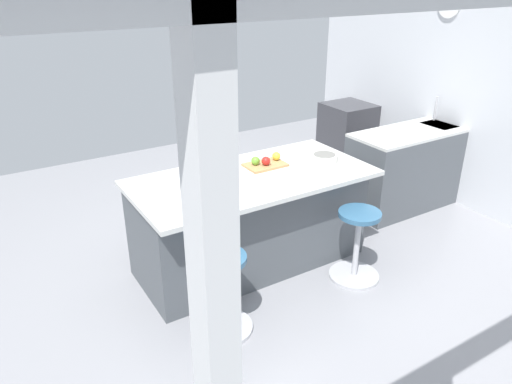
{
  "coord_description": "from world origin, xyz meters",
  "views": [
    {
      "loc": [
        1.84,
        3.05,
        2.47
      ],
      "look_at": [
        -0.14,
        -0.15,
        0.76
      ],
      "focal_mm": 34.07,
      "sensor_mm": 36.0,
      "label": 1
    }
  ],
  "objects_px": {
    "oven_range": "(347,135)",
    "water_bottle": "(207,165)",
    "stool_by_window": "(357,247)",
    "apple_yellow": "(276,156)",
    "fruit_bowl": "(324,158)",
    "kitchen_island": "(250,219)",
    "stool_middle": "(223,296)",
    "cutting_board": "(265,165)",
    "apple_red": "(266,161)",
    "apple_green": "(256,161)"
  },
  "relations": [
    {
      "from": "oven_range",
      "to": "water_bottle",
      "type": "xyz_separation_m",
      "value": [
        2.79,
        1.36,
        0.58
      ]
    },
    {
      "from": "stool_by_window",
      "to": "apple_yellow",
      "type": "bearing_deg",
      "value": -69.29
    },
    {
      "from": "water_bottle",
      "to": "fruit_bowl",
      "type": "distance_m",
      "value": 1.11
    },
    {
      "from": "kitchen_island",
      "to": "stool_middle",
      "type": "relative_size",
      "value": 3.21
    },
    {
      "from": "stool_middle",
      "to": "water_bottle",
      "type": "height_order",
      "value": "water_bottle"
    },
    {
      "from": "cutting_board",
      "to": "apple_red",
      "type": "relative_size",
      "value": 4.56
    },
    {
      "from": "oven_range",
      "to": "apple_yellow",
      "type": "relative_size",
      "value": 11.28
    },
    {
      "from": "kitchen_island",
      "to": "stool_by_window",
      "type": "distance_m",
      "value": 0.96
    },
    {
      "from": "water_bottle",
      "to": "cutting_board",
      "type": "bearing_deg",
      "value": 179.92
    },
    {
      "from": "kitchen_island",
      "to": "fruit_bowl",
      "type": "xyz_separation_m",
      "value": [
        -0.73,
        0.11,
        0.48
      ]
    },
    {
      "from": "stool_middle",
      "to": "cutting_board",
      "type": "xyz_separation_m",
      "value": [
        -0.87,
        -0.78,
        0.59
      ]
    },
    {
      "from": "cutting_board",
      "to": "apple_green",
      "type": "bearing_deg",
      "value": -17.28
    },
    {
      "from": "stool_by_window",
      "to": "apple_green",
      "type": "xyz_separation_m",
      "value": [
        0.53,
        -0.8,
        0.64
      ]
    },
    {
      "from": "stool_middle",
      "to": "apple_yellow",
      "type": "xyz_separation_m",
      "value": [
        -1.0,
        -0.81,
        0.64
      ]
    },
    {
      "from": "apple_green",
      "to": "fruit_bowl",
      "type": "bearing_deg",
      "value": 159.92
    },
    {
      "from": "oven_range",
      "to": "stool_middle",
      "type": "relative_size",
      "value": 1.33
    },
    {
      "from": "water_bottle",
      "to": "kitchen_island",
      "type": "bearing_deg",
      "value": 166.3
    },
    {
      "from": "kitchen_island",
      "to": "stool_middle",
      "type": "bearing_deg",
      "value": 46.56
    },
    {
      "from": "apple_yellow",
      "to": "apple_red",
      "type": "relative_size",
      "value": 0.97
    },
    {
      "from": "apple_yellow",
      "to": "water_bottle",
      "type": "xyz_separation_m",
      "value": [
        0.71,
        0.03,
        0.06
      ]
    },
    {
      "from": "oven_range",
      "to": "apple_green",
      "type": "relative_size",
      "value": 11.24
    },
    {
      "from": "apple_yellow",
      "to": "apple_red",
      "type": "distance_m",
      "value": 0.16
    },
    {
      "from": "oven_range",
      "to": "apple_yellow",
      "type": "distance_m",
      "value": 2.52
    },
    {
      "from": "stool_by_window",
      "to": "stool_middle",
      "type": "xyz_separation_m",
      "value": [
        1.31,
        0.0,
        0.0
      ]
    },
    {
      "from": "apple_yellow",
      "to": "water_bottle",
      "type": "distance_m",
      "value": 0.71
    },
    {
      "from": "stool_middle",
      "to": "apple_red",
      "type": "distance_m",
      "value": 1.31
    },
    {
      "from": "stool_middle",
      "to": "kitchen_island",
      "type": "bearing_deg",
      "value": -133.44
    },
    {
      "from": "stool_middle",
      "to": "water_bottle",
      "type": "distance_m",
      "value": 1.09
    },
    {
      "from": "stool_by_window",
      "to": "water_bottle",
      "type": "bearing_deg",
      "value": -37.52
    },
    {
      "from": "stool_by_window",
      "to": "apple_yellow",
      "type": "xyz_separation_m",
      "value": [
        0.3,
        -0.81,
        0.64
      ]
    },
    {
      "from": "cutting_board",
      "to": "fruit_bowl",
      "type": "bearing_deg",
      "value": 159.47
    },
    {
      "from": "stool_middle",
      "to": "apple_red",
      "type": "relative_size",
      "value": 8.18
    },
    {
      "from": "stool_by_window",
      "to": "apple_yellow",
      "type": "relative_size",
      "value": 8.46
    },
    {
      "from": "stool_by_window",
      "to": "kitchen_island",
      "type": "bearing_deg",
      "value": -46.56
    },
    {
      "from": "kitchen_island",
      "to": "fruit_bowl",
      "type": "bearing_deg",
      "value": 171.69
    },
    {
      "from": "kitchen_island",
      "to": "fruit_bowl",
      "type": "distance_m",
      "value": 0.88
    },
    {
      "from": "oven_range",
      "to": "apple_green",
      "type": "bearing_deg",
      "value": 30.17
    },
    {
      "from": "oven_range",
      "to": "kitchen_island",
      "type": "xyz_separation_m",
      "value": [
        2.43,
        1.45,
        0.02
      ]
    },
    {
      "from": "oven_range",
      "to": "apple_red",
      "type": "xyz_separation_m",
      "value": [
        2.23,
        1.39,
        0.52
      ]
    },
    {
      "from": "kitchen_island",
      "to": "water_bottle",
      "type": "relative_size",
      "value": 6.63
    },
    {
      "from": "kitchen_island",
      "to": "water_bottle",
      "type": "distance_m",
      "value": 0.67
    },
    {
      "from": "apple_yellow",
      "to": "fruit_bowl",
      "type": "height_order",
      "value": "apple_yellow"
    },
    {
      "from": "apple_yellow",
      "to": "apple_red",
      "type": "bearing_deg",
      "value": 20.95
    },
    {
      "from": "oven_range",
      "to": "stool_by_window",
      "type": "bearing_deg",
      "value": 50.39
    },
    {
      "from": "stool_by_window",
      "to": "cutting_board",
      "type": "distance_m",
      "value": 1.07
    },
    {
      "from": "apple_yellow",
      "to": "apple_red",
      "type": "height_order",
      "value": "apple_red"
    },
    {
      "from": "stool_by_window",
      "to": "fruit_bowl",
      "type": "bearing_deg",
      "value": -97.12
    },
    {
      "from": "water_bottle",
      "to": "fruit_bowl",
      "type": "height_order",
      "value": "water_bottle"
    },
    {
      "from": "stool_by_window",
      "to": "cutting_board",
      "type": "height_order",
      "value": "cutting_board"
    },
    {
      "from": "stool_by_window",
      "to": "cutting_board",
      "type": "bearing_deg",
      "value": -60.35
    }
  ]
}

